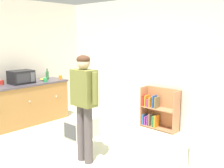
{
  "coord_description": "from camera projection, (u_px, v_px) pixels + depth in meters",
  "views": [
    {
      "loc": [
        3.07,
        -2.5,
        1.91
      ],
      "look_at": [
        0.19,
        0.65,
        1.14
      ],
      "focal_mm": 43.4,
      "sensor_mm": 36.0,
      "label": 1
    }
  ],
  "objects": [
    {
      "name": "ground_plane",
      "position": [
        75.0,
        161.0,
        4.19
      ],
      "size": [
        12.0,
        12.0,
        0.0
      ],
      "primitive_type": "plane",
      "color": "beige",
      "rests_on": "ground"
    },
    {
      "name": "back_wall",
      "position": [
        160.0,
        63.0,
        5.64
      ],
      "size": [
        5.2,
        0.06,
        2.7
      ],
      "primitive_type": "cube",
      "color": "silver",
      "rests_on": "ground"
    },
    {
      "name": "left_side_wall",
      "position": [
        27.0,
        60.0,
        6.28
      ],
      "size": [
        0.06,
        2.99,
        2.7
      ],
      "primitive_type": "cube",
      "color": "beige",
      "rests_on": "ground"
    },
    {
      "name": "kitchen_counter",
      "position": [
        22.0,
        104.0,
        5.85
      ],
      "size": [
        0.65,
        2.05,
        0.9
      ],
      "color": "#A06D38",
      "rests_on": "ground"
    },
    {
      "name": "bookshelf",
      "position": [
        158.0,
        111.0,
        5.61
      ],
      "size": [
        0.8,
        0.28,
        0.85
      ],
      "color": "#B6744E",
      "rests_on": "ground"
    },
    {
      "name": "standing_person",
      "position": [
        84.0,
        99.0,
        4.01
      ],
      "size": [
        0.57,
        0.22,
        1.63
      ],
      "color": "#544A4C",
      "rests_on": "ground"
    },
    {
      "name": "pet_carrier",
      "position": [
        81.0,
        128.0,
        5.15
      ],
      "size": [
        0.42,
        0.55,
        0.36
      ],
      "color": "beige",
      "rests_on": "ground"
    },
    {
      "name": "microwave",
      "position": [
        21.0,
        77.0,
        5.75
      ],
      "size": [
        0.37,
        0.48,
        0.28
      ],
      "color": "black",
      "rests_on": "kitchen_counter"
    },
    {
      "name": "banana_bunch",
      "position": [
        43.0,
        79.0,
        6.16
      ],
      "size": [
        0.15,
        0.16,
        0.04
      ],
      "color": "yellow",
      "rests_on": "kitchen_counter"
    },
    {
      "name": "green_glass_bottle",
      "position": [
        47.0,
        75.0,
        6.32
      ],
      "size": [
        0.07,
        0.07,
        0.25
      ],
      "color": "#33753D",
      "rests_on": "kitchen_counter"
    },
    {
      "name": "orange_cup",
      "position": [
        60.0,
        77.0,
        6.32
      ],
      "size": [
        0.08,
        0.08,
        0.09
      ],
      "primitive_type": "cylinder",
      "color": "orange",
      "rests_on": "kitchen_counter"
    },
    {
      "name": "green_cup",
      "position": [
        45.0,
        80.0,
        5.96
      ],
      "size": [
        0.08,
        0.08,
        0.09
      ],
      "primitive_type": "cylinder",
      "color": "green",
      "rests_on": "kitchen_counter"
    },
    {
      "name": "red_cup",
      "position": [
        2.0,
        82.0,
        5.62
      ],
      "size": [
        0.08,
        0.08,
        0.09
      ],
      "primitive_type": "cylinder",
      "color": "red",
      "rests_on": "kitchen_counter"
    }
  ]
}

